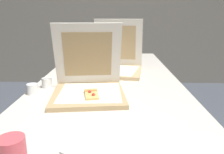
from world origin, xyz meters
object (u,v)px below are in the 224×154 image
Objects in this scene: pizza_box_front at (88,85)px; cup_printed_front at (12,152)px; table at (109,86)px; cup_white_mid at (67,74)px; cup_white_near_center at (47,83)px; napkin_pile at (92,146)px; pizza_box_middle at (116,65)px; cup_white_near_left at (32,89)px.

pizza_box_front reaches higher than cup_printed_front.
cup_white_mid reaches higher than table.
cup_white_near_center reaches higher than napkin_pile.
pizza_box_middle is 0.98m from napkin_pile.
cup_white_near_left is 0.35m from cup_white_mid.
table is 5.02× the size of pizza_box_middle.
pizza_box_middle is at bearing 75.39° from cup_printed_front.
cup_white_near_center is at bearing 99.68° from cup_printed_front.
cup_white_near_center is 0.12m from cup_white_near_left.
table is 0.40m from cup_white_near_center.
table is 0.91m from cup_printed_front.
cup_white_mid is 0.29× the size of napkin_pile.
pizza_box_front reaches higher than table.
table is 37.15× the size of cup_white_mid.
pizza_box_front is at bearing -108.53° from table.
pizza_box_front is 0.39m from cup_white_mid.
cup_white_mid is at bearing 113.00° from pizza_box_front.
pizza_box_middle is 2.16× the size of napkin_pile.
napkin_pile is (0.26, -0.81, -0.02)m from cup_white_mid.
cup_white_near_left is at bearing -109.84° from cup_white_near_center.
cup_printed_front is at bearing -109.75° from pizza_box_front.
cup_white_near_center is at bearing -154.37° from table.
napkin_pile is at bearing -61.54° from cup_white_near_center.
pizza_box_front is at bearing 76.42° from cup_printed_front.
pizza_box_middle is 1.11m from cup_printed_front.
pizza_box_front is 0.97× the size of pizza_box_middle.
cup_printed_front reaches higher than cup_white_near_center.
napkin_pile reaches higher than table.
table is 23.91× the size of cup_printed_front.
pizza_box_front is 7.20× the size of cup_white_mid.
napkin_pile is (0.33, -0.60, -0.02)m from cup_white_near_center.
table is 0.23m from pizza_box_middle.
cup_white_near_center and cup_white_near_left have the same top height.
cup_printed_front is 0.45× the size of napkin_pile.
napkin_pile is at bearing 25.41° from cup_printed_front.
cup_white_near_left reaches higher than table.
pizza_box_middle reaches higher than cup_printed_front.
cup_white_near_left reaches higher than napkin_pile.
cup_white_near_center is (-0.26, 0.13, -0.03)m from pizza_box_front.
cup_printed_front reaches higher than cup_white_near_left.
pizza_box_middle is at bearing 25.98° from cup_white_mid.
napkin_pile is (0.21, 0.10, -0.04)m from cup_printed_front.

